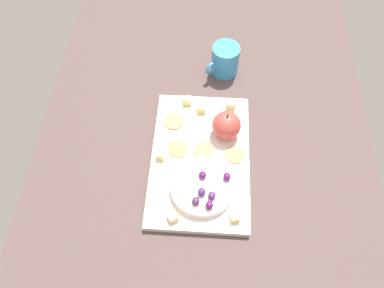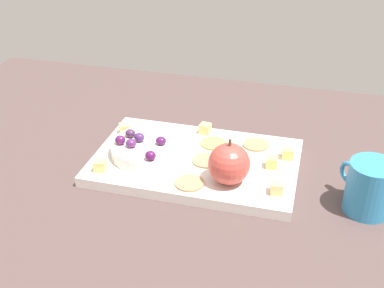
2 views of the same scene
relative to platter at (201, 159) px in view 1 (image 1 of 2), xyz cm
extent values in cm
cube|color=#4E3C3A|center=(-2.13, 0.79, -2.97)|extent=(138.97, 87.84, 3.98)
cube|color=silver|center=(0.00, 0.00, 0.00)|extent=(38.35, 24.41, 1.96)
cylinder|color=white|center=(8.76, 1.19, 2.18)|extent=(15.03, 15.03, 2.39)
sphere|color=#C0453C|center=(-7.52, 6.16, 4.66)|extent=(7.36, 7.36, 7.36)
cylinder|color=brown|center=(-7.52, 6.16, 8.94)|extent=(0.50, 0.50, 1.20)
cube|color=#E4D068|center=(-14.26, -0.46, 2.01)|extent=(2.23, 2.23, 2.06)
cube|color=#E8CF73|center=(0.60, -9.86, 2.01)|extent=(2.34, 2.34, 2.06)
cube|color=#EAD370|center=(15.67, 8.67, 2.01)|extent=(2.40, 2.40, 2.06)
cube|color=#E9CD76|center=(16.57, -5.45, 2.01)|extent=(2.80, 2.80, 2.06)
cube|color=#EAC277|center=(-16.08, 7.41, 2.01)|extent=(2.34, 2.34, 2.06)
cube|color=#EBD46C|center=(-16.78, -4.39, 2.01)|extent=(2.29, 2.29, 2.06)
cylinder|color=tan|center=(-2.33, -5.82, 1.18)|extent=(5.17, 5.17, 0.40)
cylinder|color=tan|center=(-10.31, -7.54, 1.18)|extent=(5.17, 5.17, 0.40)
cylinder|color=tan|center=(-1.11, 8.68, 1.18)|extent=(5.17, 5.17, 0.40)
cylinder|color=tan|center=(-2.52, 0.32, 1.18)|extent=(5.17, 5.17, 0.40)
ellipsoid|color=#551A52|center=(14.06, 2.68, 4.27)|extent=(1.99, 1.79, 1.80)
ellipsoid|color=#482760|center=(10.94, 0.62, 4.26)|extent=(1.99, 1.79, 1.77)
ellipsoid|color=#551751|center=(6.70, 6.50, 4.27)|extent=(1.99, 1.79, 1.80)
ellipsoid|color=#49264B|center=(13.24, -0.41, 4.18)|extent=(1.99, 1.79, 1.60)
ellipsoid|color=#4C1953|center=(6.61, 1.25, 4.17)|extent=(1.99, 1.79, 1.60)
ellipsoid|color=#57275F|center=(11.69, 3.16, 4.20)|extent=(1.99, 1.79, 1.66)
cylinder|color=#328BC4|center=(-30.99, 5.58, 3.56)|extent=(7.81, 7.81, 9.08)
torus|color=#328BC4|center=(-27.61, 1.77, 3.56)|extent=(3.25, 3.52, 4.00)
camera|label=1|loc=(47.06, 0.47, 84.12)|focal=35.70mm
camera|label=2|loc=(-20.05, 77.49, 50.94)|focal=46.51mm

